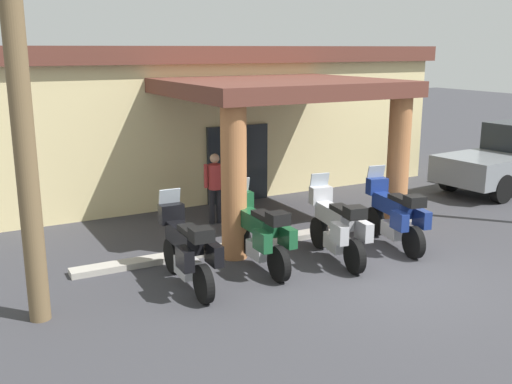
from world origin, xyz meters
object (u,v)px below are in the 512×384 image
object	(u,v)px
motel_building	(198,115)
motorcycle_blue	(395,215)
motorcycle_green	(260,233)
pedestrian	(215,183)
motorcycle_silver	(337,226)
motorcycle_black	(187,249)

from	to	relation	value
motel_building	motorcycle_blue	size ratio (longest dim) A/B	6.33
motorcycle_green	pedestrian	bearing A→B (deg)	-8.15
motel_building	motorcycle_silver	xyz separation A→B (m)	(-0.25, -7.79, -1.43)
motorcycle_black	motorcycle_blue	world-z (taller)	same
motorcycle_black	motorcycle_blue	bearing A→B (deg)	-89.19
motorcycle_blue	pedestrian	world-z (taller)	pedestrian
motorcycle_green	motorcycle_silver	bearing A→B (deg)	-101.48
motorcycle_blue	pedestrian	size ratio (longest dim) A/B	1.30
motorcycle_black	pedestrian	size ratio (longest dim) A/B	1.30
motorcycle_blue	pedestrian	distance (m)	4.29
pedestrian	motorcycle_blue	bearing A→B (deg)	49.03
motel_building	motorcycle_green	bearing A→B (deg)	-104.76
motorcycle_silver	motorcycle_black	bearing A→B (deg)	96.72
motorcycle_black	motorcycle_silver	distance (m)	3.12
motel_building	motorcycle_green	distance (m)	7.81
motel_building	motorcycle_black	world-z (taller)	motel_building
motorcycle_silver	pedestrian	world-z (taller)	pedestrian
motorcycle_silver	motorcycle_blue	world-z (taller)	same
motel_building	motorcycle_silver	size ratio (longest dim) A/B	6.32
motel_building	motorcycle_green	world-z (taller)	motel_building
motel_building	motorcycle_black	size ratio (longest dim) A/B	6.31
motorcycle_green	motorcycle_silver	size ratio (longest dim) A/B	1.00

